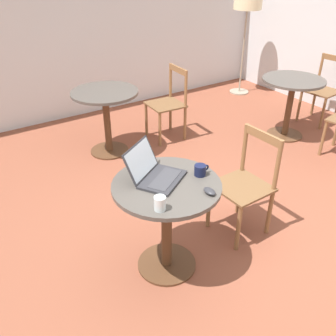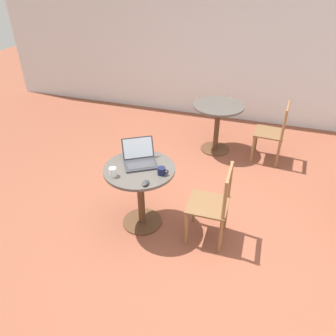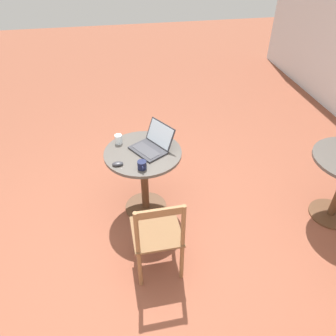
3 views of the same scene
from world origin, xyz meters
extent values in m
plane|color=brown|center=(0.00, 0.00, 0.00)|extent=(16.00, 16.00, 0.00)
cube|color=silver|center=(0.00, 3.23, 1.35)|extent=(9.40, 0.06, 2.70)
cylinder|color=#51331E|center=(-0.58, -0.01, 0.01)|extent=(0.45, 0.45, 0.02)
cylinder|color=#51331E|center=(-0.58, -0.01, 0.37)|extent=(0.08, 0.08, 0.70)
cylinder|color=#4C4742|center=(-0.58, -0.01, 0.74)|extent=(0.75, 0.75, 0.03)
cylinder|color=#51331E|center=(1.98, 1.06, 0.01)|extent=(0.45, 0.45, 0.02)
cylinder|color=#51331E|center=(1.98, 1.06, 0.37)|extent=(0.08, 0.08, 0.70)
cylinder|color=#4C4742|center=(1.98, 1.06, 0.74)|extent=(0.75, 0.75, 0.03)
cylinder|color=#51331E|center=(-0.12, 1.92, 0.01)|extent=(0.45, 0.45, 0.02)
cylinder|color=#51331E|center=(-0.12, 1.92, 0.37)|extent=(0.08, 0.08, 0.70)
cylinder|color=#4C4742|center=(-0.12, 1.92, 0.74)|extent=(0.75, 0.75, 0.03)
cylinder|color=brown|center=(-0.01, -0.18, 0.22)|extent=(0.04, 0.04, 0.43)
cylinder|color=brown|center=(-0.02, 0.18, 0.22)|extent=(0.04, 0.04, 0.43)
cylinder|color=brown|center=(0.35, -0.17, 0.22)|extent=(0.04, 0.04, 0.43)
cylinder|color=brown|center=(0.34, 0.19, 0.22)|extent=(0.04, 0.04, 0.43)
cube|color=brown|center=(0.16, 0.00, 0.44)|extent=(0.42, 0.42, 0.02)
cylinder|color=brown|center=(0.35, -0.17, 0.67)|extent=(0.04, 0.04, 0.43)
cylinder|color=brown|center=(0.34, 0.19, 0.67)|extent=(0.04, 0.04, 0.43)
cube|color=brown|center=(0.34, 0.01, 0.85)|extent=(0.03, 0.39, 0.07)
cylinder|color=brown|center=(1.90, 0.46, 0.22)|extent=(0.04, 0.04, 0.43)
cylinder|color=brown|center=(2.52, 0.93, 0.22)|extent=(0.04, 0.04, 0.43)
cylinder|color=brown|center=(2.49, 1.29, 0.22)|extent=(0.04, 0.04, 0.43)
cylinder|color=brown|center=(2.85, 1.32, 0.22)|extent=(0.04, 0.04, 0.43)
cube|color=brown|center=(2.69, 1.12, 0.44)|extent=(0.44, 0.44, 0.02)
cylinder|color=brown|center=(2.85, 1.32, 0.67)|extent=(0.04, 0.04, 0.43)
cube|color=brown|center=(2.86, 1.14, 0.85)|extent=(0.06, 0.39, 0.07)
cylinder|color=brown|center=(0.46, 1.71, 0.22)|extent=(0.04, 0.04, 0.43)
cylinder|color=brown|center=(0.49, 2.07, 0.22)|extent=(0.04, 0.04, 0.43)
cylinder|color=brown|center=(0.82, 1.69, 0.22)|extent=(0.04, 0.04, 0.43)
cylinder|color=brown|center=(0.84, 2.05, 0.22)|extent=(0.04, 0.04, 0.43)
cube|color=brown|center=(0.65, 1.88, 0.44)|extent=(0.43, 0.43, 0.02)
cylinder|color=brown|center=(0.82, 1.69, 0.67)|extent=(0.04, 0.04, 0.43)
cylinder|color=brown|center=(0.84, 2.05, 0.67)|extent=(0.04, 0.04, 0.43)
cube|color=brown|center=(0.83, 1.87, 0.85)|extent=(0.05, 0.39, 0.07)
cylinder|color=#9E937F|center=(2.64, 2.62, 0.01)|extent=(0.31, 0.31, 0.02)
cylinder|color=#9E937F|center=(2.64, 2.62, 0.66)|extent=(0.02, 0.02, 1.30)
cylinder|color=beige|center=(2.64, 2.62, 1.42)|extent=(0.42, 0.42, 0.22)
cube|color=#2D2D33|center=(-0.58, 0.04, 0.76)|extent=(0.40, 0.37, 0.02)
cube|color=#38383D|center=(-0.57, 0.02, 0.77)|extent=(0.31, 0.26, 0.00)
cube|color=#2D2D33|center=(-0.67, 0.17, 0.87)|extent=(0.34, 0.26, 0.21)
cube|color=silver|center=(-0.66, 0.17, 0.88)|extent=(0.31, 0.23, 0.19)
ellipsoid|color=#2D2D33|center=(-0.41, -0.26, 0.77)|extent=(0.06, 0.10, 0.03)
cylinder|color=#141938|center=(-0.32, -0.05, 0.79)|extent=(0.08, 0.08, 0.08)
torus|color=#141938|center=(-0.27, -0.05, 0.79)|extent=(0.05, 0.01, 0.05)
cylinder|color=silver|center=(-0.77, -0.23, 0.80)|extent=(0.07, 0.07, 0.09)
camera|label=1|loc=(-1.74, -1.77, 2.13)|focal=40.00mm
camera|label=2|loc=(0.59, -2.61, 2.60)|focal=35.00mm
camera|label=3|loc=(1.98, -0.23, 2.57)|focal=35.00mm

